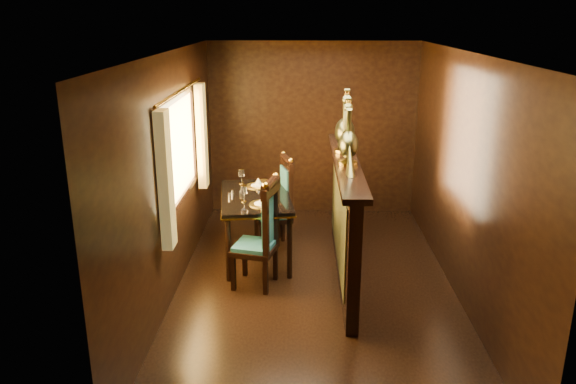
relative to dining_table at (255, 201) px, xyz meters
The scene contains 8 objects.
ground 1.27m from the dining_table, 47.52° to the right, with size 5.00×5.00×0.00m, color black.
room_shell 1.30m from the dining_table, 50.52° to the right, with size 3.04×5.04×2.52m.
partition 1.13m from the dining_table, 24.58° to the right, with size 0.26×2.70×1.36m.
dining_table is the anchor object (origin of this frame).
chair_left 0.79m from the dining_table, 78.41° to the right, with size 0.55×0.56×1.25m.
chair_right 0.46m from the dining_table, 47.83° to the left, with size 0.54×0.56×1.21m.
peacock_left 1.57m from the dining_table, 33.23° to the right, with size 0.21×0.57×0.68m, color #184A37, non-canonical shape.
peacock_right 1.44m from the dining_table, ahead, with size 0.23×0.62×0.74m, color #184A37, non-canonical shape.
Camera 1 is at (-0.15, -5.56, 2.86)m, focal length 35.00 mm.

